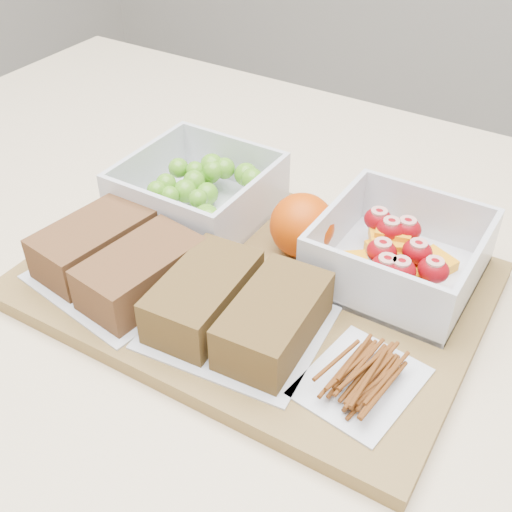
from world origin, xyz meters
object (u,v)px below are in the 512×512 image
at_px(cutting_board, 254,283).
at_px(pretzel_bag, 362,374).
at_px(sandwich_bag_center, 238,309).
at_px(grape_container, 201,192).
at_px(orange, 302,225).
at_px(fruit_container, 398,256).
at_px(sandwich_bag_left, 117,259).

bearing_deg(cutting_board, pretzel_bag, -26.15).
distance_m(sandwich_bag_center, pretzel_bag, 0.12).
xyz_separation_m(grape_container, orange, (0.13, -0.00, 0.01)).
bearing_deg(fruit_container, sandwich_bag_center, -122.55).
height_order(grape_container, sandwich_bag_center, grape_container).
relative_size(sandwich_bag_left, sandwich_bag_center, 1.04).
xyz_separation_m(grape_container, sandwich_bag_center, (0.13, -0.13, -0.00)).
xyz_separation_m(cutting_board, orange, (0.02, 0.06, 0.04)).
bearing_deg(sandwich_bag_center, sandwich_bag_left, -179.02).
bearing_deg(pretzel_bag, fruit_container, 101.29).
bearing_deg(pretzel_bag, grape_container, 152.36).
relative_size(orange, sandwich_bag_center, 0.40).
bearing_deg(orange, grape_container, 177.98).
bearing_deg(grape_container, pretzel_bag, -27.64).
relative_size(grape_container, fruit_container, 1.01).
distance_m(fruit_container, sandwich_bag_center, 0.17).
bearing_deg(pretzel_bag, sandwich_bag_center, 179.27).
height_order(fruit_container, sandwich_bag_left, fruit_container).
relative_size(cutting_board, fruit_container, 2.93).
height_order(fruit_container, pretzel_bag, fruit_container).
xyz_separation_m(sandwich_bag_left, pretzel_bag, (0.25, 0.00, -0.01)).
bearing_deg(sandwich_bag_left, orange, 44.75).
xyz_separation_m(cutting_board, fruit_container, (0.11, 0.07, 0.03)).
xyz_separation_m(cutting_board, sandwich_bag_left, (-0.11, -0.07, 0.03)).
xyz_separation_m(sandwich_bag_left, sandwich_bag_center, (0.13, 0.00, -0.00)).
bearing_deg(grape_container, sandwich_bag_center, -44.34).
xyz_separation_m(orange, pretzel_bag, (0.12, -0.13, -0.02)).
relative_size(cutting_board, sandwich_bag_center, 2.64).
xyz_separation_m(fruit_container, sandwich_bag_center, (-0.09, -0.14, -0.00)).
height_order(orange, pretzel_bag, orange).
relative_size(orange, pretzel_bag, 0.59).
distance_m(cutting_board, sandwich_bag_center, 0.08).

